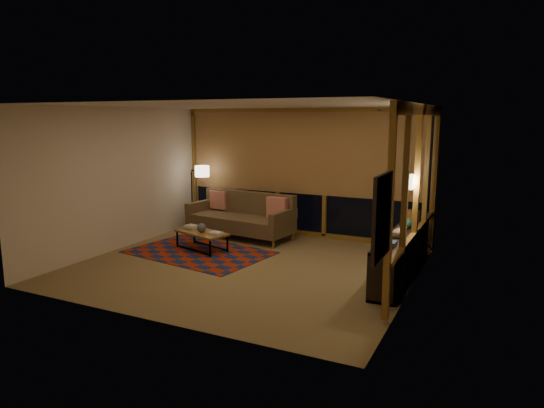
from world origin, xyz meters
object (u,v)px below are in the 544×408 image
at_px(floor_lamp, 192,196).
at_px(coffee_table, 202,241).
at_px(bookshelf, 402,254).
at_px(sofa, 240,216).

bearing_deg(floor_lamp, coffee_table, -40.56).
height_order(coffee_table, floor_lamp, floor_lamp).
distance_m(floor_lamp, bookshelf, 5.20).
height_order(sofa, coffee_table, sofa).
bearing_deg(sofa, bookshelf, -9.56).
relative_size(coffee_table, floor_lamp, 0.74).
bearing_deg(bookshelf, coffee_table, -177.55).
relative_size(floor_lamp, bookshelf, 0.51).
relative_size(sofa, coffee_table, 2.08).
distance_m(coffee_table, floor_lamp, 2.05).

